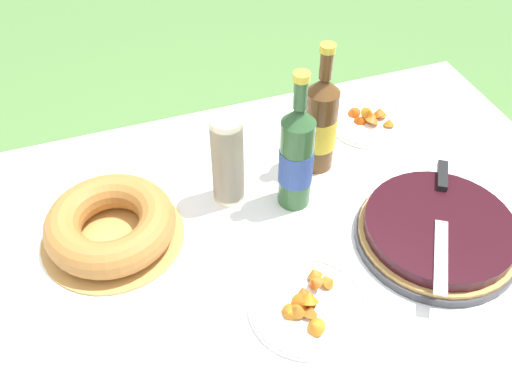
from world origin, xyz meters
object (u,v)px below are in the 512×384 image
at_px(berry_tart, 438,232).
at_px(snack_plate_near, 370,120).
at_px(cider_bottle_amber, 320,124).
at_px(serving_knife, 442,211).
at_px(snack_plate_left, 308,305).
at_px(cup_stack, 228,160).
at_px(bundt_cake, 111,225).
at_px(cider_bottle_green, 296,157).

relative_size(berry_tart, snack_plate_near, 1.57).
height_order(berry_tart, cider_bottle_amber, cider_bottle_amber).
bearing_deg(snack_plate_near, cider_bottle_amber, -152.58).
bearing_deg(snack_plate_near, serving_knife, -95.58).
relative_size(berry_tart, snack_plate_left, 1.48).
xyz_separation_m(cup_stack, snack_plate_left, (0.05, -0.34, -0.10)).
xyz_separation_m(bundt_cake, snack_plate_left, (0.33, -0.30, -0.03)).
height_order(cider_bottle_amber, snack_plate_left, cider_bottle_amber).
distance_m(serving_knife, snack_plate_near, 0.39).
distance_m(cider_bottle_green, cider_bottle_amber, 0.14).
distance_m(bundt_cake, cup_stack, 0.29).
relative_size(cider_bottle_green, snack_plate_near, 1.54).
distance_m(berry_tart, snack_plate_near, 0.42).
xyz_separation_m(cider_bottle_green, cider_bottle_amber, (0.10, 0.10, -0.01)).
bearing_deg(berry_tart, bundt_cake, 160.24).
xyz_separation_m(serving_knife, cup_stack, (-0.40, 0.25, 0.05)).
height_order(serving_knife, snack_plate_near, serving_knife).
xyz_separation_m(bundt_cake, cider_bottle_amber, (0.51, 0.08, 0.08)).
bearing_deg(cup_stack, snack_plate_left, -81.16).
xyz_separation_m(cider_bottle_amber, snack_plate_near, (0.20, 0.10, -0.11)).
distance_m(cider_bottle_amber, snack_plate_left, 0.44).
distance_m(serving_knife, cup_stack, 0.47).
distance_m(cup_stack, cider_bottle_green, 0.15).
bearing_deg(cider_bottle_green, bundt_cake, 177.11).
bearing_deg(berry_tart, cider_bottle_green, 138.63).
relative_size(berry_tart, bundt_cake, 1.13).
distance_m(cup_stack, snack_plate_near, 0.47).
bearing_deg(snack_plate_left, berry_tart, 11.93).
bearing_deg(serving_knife, cider_bottle_green, -93.46).
xyz_separation_m(cup_stack, cider_bottle_amber, (0.24, 0.04, 0.01)).
xyz_separation_m(berry_tart, cider_bottle_amber, (-0.14, 0.31, 0.10)).
height_order(serving_knife, bundt_cake, bundt_cake).
distance_m(cider_bottle_green, snack_plate_left, 0.32).
bearing_deg(cider_bottle_amber, berry_tart, -65.25).
bearing_deg(cider_bottle_green, snack_plate_left, -106.52).
xyz_separation_m(snack_plate_near, snack_plate_left, (-0.38, -0.48, 0.00)).
bearing_deg(snack_plate_near, cup_stack, -162.04).
bearing_deg(snack_plate_left, serving_knife, 15.28).
relative_size(bundt_cake, snack_plate_left, 1.31).
distance_m(cup_stack, snack_plate_left, 0.36).
distance_m(berry_tart, serving_knife, 0.05).
height_order(cup_stack, snack_plate_near, cup_stack).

